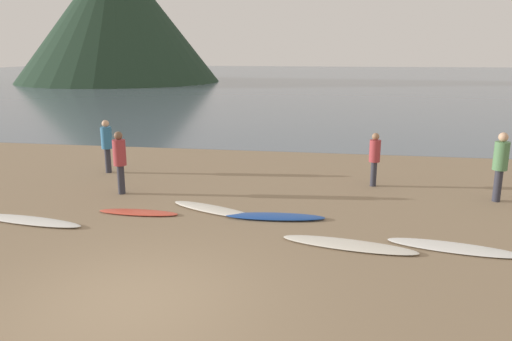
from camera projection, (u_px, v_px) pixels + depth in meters
The scene contains 13 objects.
ground_plane at pixel (247, 165), 17.26m from camera, with size 120.00×120.00×0.20m, color #8C7559.
ocean_water at pixel (316, 79), 67.13m from camera, with size 140.00×100.00×0.01m, color slate.
headland_hill at pixel (117, 15), 59.02m from camera, with size 24.05×24.05×15.52m, color #1E3323.
surfboard_0 at pixel (30, 221), 11.25m from camera, with size 2.70×0.50×0.09m, color white.
surfboard_1 at pixel (138, 212), 11.85m from camera, with size 1.96×0.45×0.06m, color #D84C38.
surfboard_2 at pixel (214, 209), 12.03m from camera, with size 2.45×0.52×0.09m, color silver.
surfboard_3 at pixel (275, 217), 11.51m from camera, with size 2.32×0.51×0.09m, color #1E479E.
surfboard_4 at pixel (349, 245), 9.87m from camera, with size 2.70×0.59×0.07m, color silver.
surfboard_5 at pixel (454, 248), 9.74m from camera, with size 2.54×0.59×0.07m, color white.
person_0 at pixel (375, 155), 14.06m from camera, with size 0.31×0.31×1.54m.
person_1 at pixel (107, 142), 15.60m from camera, with size 0.34×0.34×1.68m.
person_2 at pixel (120, 157), 13.27m from camera, with size 0.34×0.34×1.71m.
person_3 at pixel (501, 161), 12.58m from camera, with size 0.36×0.36×1.80m.
Camera 1 is at (3.05, -6.54, 3.81)m, focal length 34.88 mm.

